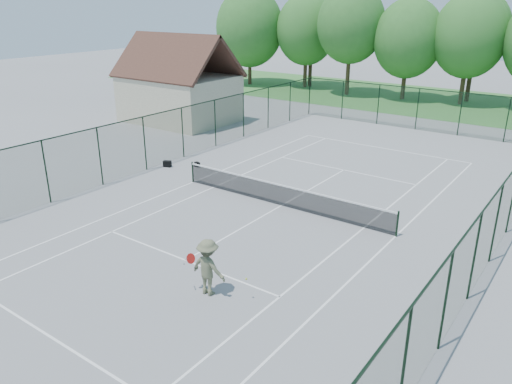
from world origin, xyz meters
TOP-DOWN VIEW (x-y plane):
  - ground at (0.00, 0.00)m, footprint 140.00×140.00m
  - grass_far at (0.00, 30.00)m, footprint 80.00×16.00m
  - court_lines at (0.00, 0.00)m, footprint 11.05×23.85m
  - tennis_net at (0.00, 0.00)m, footprint 11.08×0.08m
  - fence_enclosure at (0.00, 0.00)m, footprint 18.05×36.05m
  - utility_building at (-16.00, 10.00)m, footprint 8.60×6.27m
  - tree_line_far at (0.00, 30.00)m, footprint 39.40×6.40m
  - sports_bag_a at (-8.43, 1.04)m, footprint 0.50×0.40m
  - sports_bag_b at (-7.07, 2.06)m, footprint 0.38×0.29m
  - tennis_player at (2.14, -7.55)m, footprint 2.10×0.95m

SIDE VIEW (x-z plane):
  - ground at x=0.00m, z-range 0.00..0.00m
  - court_lines at x=0.00m, z-range 0.00..0.01m
  - grass_far at x=0.00m, z-range 0.00..0.01m
  - sports_bag_b at x=-7.07m, z-range 0.00..0.26m
  - sports_bag_a at x=-8.43m, z-range 0.00..0.35m
  - tennis_net at x=0.00m, z-range 0.03..1.13m
  - tennis_player at x=2.14m, z-range 0.00..1.91m
  - fence_enclosure at x=0.00m, z-range 0.05..3.07m
  - utility_building at x=-16.00m, z-range -0.20..6.44m
  - tree_line_far at x=0.00m, z-range 1.14..10.84m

